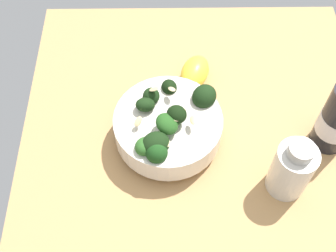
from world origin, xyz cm
name	(u,v)px	position (x,y,z in cm)	size (l,w,h in cm)	color
ground_plane	(196,135)	(0.00, 0.00, -2.38)	(61.30, 61.30, 4.75)	tan
bowl_of_broccoli	(168,126)	(2.19, -5.14, 4.29)	(18.35, 18.41, 9.98)	silver
lemon_wedge	(197,72)	(-10.91, 0.31, 2.28)	(7.50, 4.90, 4.56)	yellow
bottle_short	(292,169)	(10.99, 13.65, 5.37)	(6.24, 6.24, 11.85)	beige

